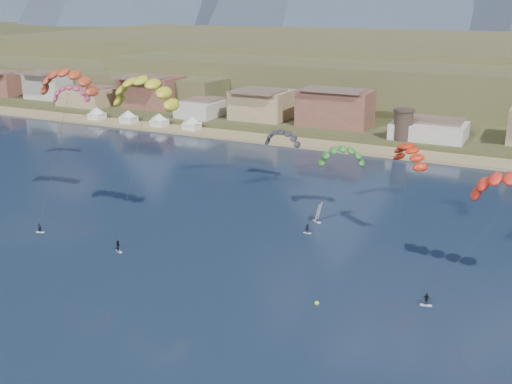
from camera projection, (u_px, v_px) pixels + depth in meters
ground at (139, 345)px, 72.48m from camera, size 2400.00×2400.00×0.00m
beach at (376, 150)px, 163.11m from camera, size 2200.00×12.00×0.90m
land at (510, 42)px, 551.70m from camera, size 2200.00×900.00×4.00m
foothills at (508, 72)px, 259.31m from camera, size 940.00×210.00×18.00m
town at (267, 102)px, 191.07m from camera, size 400.00×24.00×12.00m
watchtower at (403, 124)px, 166.00m from camera, size 5.82×5.82×8.60m
beach_tents at (143, 115)px, 193.78m from camera, size 43.40×6.40×5.00m
kitesurfer_red at (67, 77)px, 112.35m from camera, size 12.52×17.93×29.45m
kitesurfer_yellow at (144, 88)px, 101.36m from camera, size 12.91×14.56×28.58m
kitesurfer_orange at (512, 183)px, 83.72m from camera, size 14.95×15.22×20.40m
kitesurfer_green at (342, 153)px, 113.37m from camera, size 9.85×16.63×16.57m
distant_kite_pink at (70, 91)px, 146.39m from camera, size 9.95×7.75×20.98m
distant_kite_dark at (282, 135)px, 134.00m from camera, size 8.79×5.86×13.99m
distant_kite_orange at (410, 151)px, 98.81m from camera, size 8.02×8.48×18.59m
windsurfer at (317, 216)px, 111.87m from camera, size 2.33×2.30×3.68m
buoy at (317, 303)px, 82.25m from camera, size 0.63×0.63×0.63m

